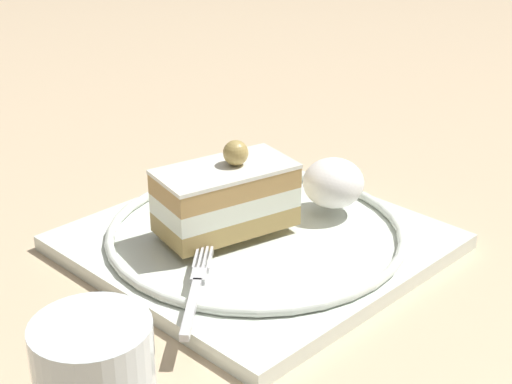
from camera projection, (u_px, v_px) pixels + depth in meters
The scene contains 5 objects.
ground_plane at pixel (250, 274), 0.58m from camera, with size 2.40×2.40×0.00m, color #CDB28D.
dessert_plate at pixel (256, 238), 0.61m from camera, with size 0.26×0.26×0.02m.
cake_slice at pixel (226, 197), 0.59m from camera, with size 0.07×0.11×0.07m.
whipped_cream_dollop at pixel (333, 183), 0.63m from camera, with size 0.05×0.05×0.04m, color white.
fork at pixel (196, 287), 0.52m from camera, with size 0.08×0.09×0.00m.
Camera 1 is at (-0.37, 0.34, 0.30)m, focal length 54.76 mm.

